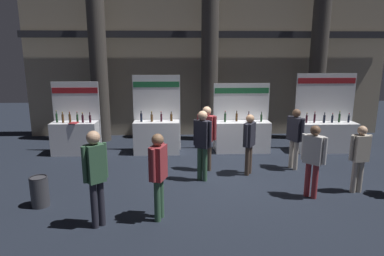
% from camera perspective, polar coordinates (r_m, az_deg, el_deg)
% --- Properties ---
extents(ground_plane, '(27.45, 27.45, 0.00)m').
position_cam_1_polar(ground_plane, '(8.88, 5.16, -8.07)').
color(ground_plane, black).
extents(hall_colonnade, '(13.72, 1.29, 6.98)m').
position_cam_1_polar(hall_colonnade, '(12.74, 2.81, 13.90)').
color(hall_colonnade, tan).
rests_on(hall_colonnade, ground_plane).
extents(exhibitor_booth_0, '(1.48, 0.71, 2.28)m').
position_cam_1_polar(exhibitor_booth_0, '(11.17, -19.45, -1.16)').
color(exhibitor_booth_0, white).
rests_on(exhibitor_booth_0, ground_plane).
extents(exhibitor_booth_1, '(1.52, 0.66, 2.48)m').
position_cam_1_polar(exhibitor_booth_1, '(10.68, -6.08, -0.99)').
color(exhibitor_booth_1, white).
rests_on(exhibitor_booth_1, ground_plane).
extents(exhibitor_booth_2, '(1.84, 0.66, 2.21)m').
position_cam_1_polar(exhibitor_booth_2, '(10.92, 8.62, -0.99)').
color(exhibitor_booth_2, white).
rests_on(exhibitor_booth_2, ground_plane).
extents(exhibitor_booth_3, '(1.96, 0.66, 2.52)m').
position_cam_1_polar(exhibitor_booth_3, '(11.66, 22.10, -0.80)').
color(exhibitor_booth_3, white).
rests_on(exhibitor_booth_3, ground_plane).
extents(trash_bin, '(0.37, 0.37, 0.65)m').
position_cam_1_polar(trash_bin, '(7.73, -24.81, -9.90)').
color(trash_bin, '#38383D').
rests_on(trash_bin, ground_plane).
extents(visitor_0, '(0.34, 0.52, 1.71)m').
position_cam_1_polar(visitor_0, '(6.29, -5.83, -7.11)').
color(visitor_0, '#33563D').
rests_on(visitor_0, ground_plane).
extents(visitor_1, '(0.39, 0.37, 1.83)m').
position_cam_1_polar(visitor_1, '(6.22, -16.31, -7.15)').
color(visitor_1, '#23232D').
rests_on(visitor_1, ground_plane).
extents(visitor_2, '(0.44, 0.35, 1.79)m').
position_cam_1_polar(visitor_2, '(8.18, 1.81, -2.09)').
color(visitor_2, '#33563D').
rests_on(visitor_2, ground_plane).
extents(visitor_3, '(0.52, 0.28, 1.57)m').
position_cam_1_polar(visitor_3, '(8.41, 26.95, -3.99)').
color(visitor_3, '#ADA393').
rests_on(visitor_3, ground_plane).
extents(visitor_4, '(0.38, 0.57, 1.69)m').
position_cam_1_polar(visitor_4, '(9.46, 17.36, -0.89)').
color(visitor_4, '#ADA393').
rests_on(visitor_4, ground_plane).
extents(visitor_6, '(0.38, 0.48, 1.62)m').
position_cam_1_polar(visitor_6, '(8.76, 9.85, -1.99)').
color(visitor_6, '#47382D').
rests_on(visitor_6, ground_plane).
extents(visitor_7, '(0.50, 0.39, 1.78)m').
position_cam_1_polar(visitor_7, '(8.91, 2.53, -0.80)').
color(visitor_7, '#47382D').
rests_on(visitor_7, ground_plane).
extents(visitor_9, '(0.42, 0.43, 1.64)m').
position_cam_1_polar(visitor_9, '(7.69, 20.19, -4.50)').
color(visitor_9, maroon).
rests_on(visitor_9, ground_plane).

